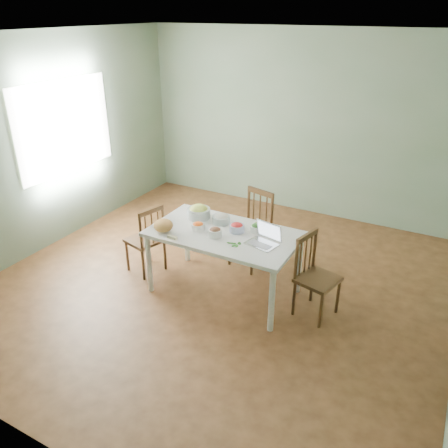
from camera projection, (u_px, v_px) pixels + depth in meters
The scene contains 21 objects.
floor at pixel (219, 284), 5.27m from camera, with size 5.00×5.00×0.00m, color #402411.
ceiling at pixel (218, 35), 4.09m from camera, with size 5.00×5.00×0.00m, color white.
wall_back at pixel (300, 125), 6.66m from camera, with size 5.00×0.00×2.70m, color gray.
wall_front at pixel (18, 299), 2.70m from camera, with size 5.00×0.00×2.70m, color gray.
wall_left at pixel (48, 144), 5.75m from camera, with size 0.00×5.00×2.70m, color gray.
window_left at pixel (65, 127), 5.91m from camera, with size 0.04×1.60×1.20m, color white.
dining_table at pixel (224, 262), 4.98m from camera, with size 1.60×0.90×0.75m, color white, non-canonical shape.
chair_far at pixel (250, 230), 5.46m from camera, with size 0.42×0.40×0.95m, color #352314, non-canonical shape.
chair_left at pixel (145, 238), 5.36m from camera, with size 0.39×0.37×0.87m, color #352314, non-canonical shape.
chair_right at pixel (318, 278), 4.57m from camera, with size 0.39×0.38×0.89m, color #352314, non-canonical shape.
bread_boule at pixel (163, 225), 4.81m from camera, with size 0.21×0.21×0.14m, color tan.
butter_stick at pixel (172, 237), 4.68m from camera, with size 0.11×0.03×0.03m, color #FDF1C4.
bowl_squash at pixel (199, 212), 5.12m from camera, with size 0.26×0.26×0.15m, color #F4E15C, non-canonical shape.
bowl_carrot at pixel (198, 226), 4.87m from camera, with size 0.14×0.14×0.08m, color orange, non-canonical shape.
bowl_onion at pixel (221, 218), 5.00m from camera, with size 0.20×0.20×0.11m, color white, non-canonical shape.
bowl_mushroom at pixel (215, 232), 4.71m from camera, with size 0.15×0.15×0.10m, color #401F10, non-canonical shape.
bowl_redpep at pixel (237, 227), 4.81m from camera, with size 0.16×0.16×0.10m, color red, non-canonical shape.
bowl_broccoli at pixel (257, 228), 4.81m from camera, with size 0.15×0.15×0.09m, color #113711, non-canonical shape.
flatbread at pixel (262, 225), 4.96m from camera, with size 0.18×0.18×0.02m, color #D7C174.
basil_bunch at pixel (233, 243), 4.57m from camera, with size 0.17×0.17×0.02m, color #22611A, non-canonical shape.
laptop at pixel (262, 235), 4.52m from camera, with size 0.30×0.25×0.21m, color silver, non-canonical shape.
Camera 1 is at (2.15, -3.87, 2.93)m, focal length 36.03 mm.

